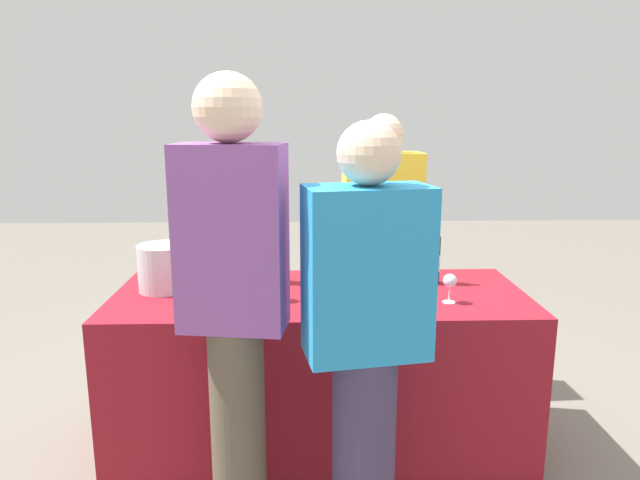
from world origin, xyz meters
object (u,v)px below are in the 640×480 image
guest_0 (234,299)px  guest_1 (366,336)px  wine_bottle_0 (226,259)px  wine_bottle_2 (314,265)px  server_pouring (381,245)px  wine_glass_0 (221,279)px  wine_bottle_4 (433,259)px  ice_bucket (164,268)px  wine_glass_1 (272,277)px  wine_glass_2 (450,282)px  wine_bottle_3 (350,261)px  wine_bottle_1 (277,261)px

guest_0 → guest_1: bearing=-1.1°
wine_bottle_0 → guest_0: (0.13, -0.78, 0.06)m
wine_bottle_0 → wine_bottle_2: bearing=-9.3°
server_pouring → wine_bottle_2: bearing=53.6°
wine_glass_0 → guest_1: bearing=-44.3°
wine_bottle_0 → guest_0: size_ratio=0.19×
wine_bottle_4 → ice_bucket: bearing=-176.9°
wine_glass_1 → wine_glass_2: 0.78m
server_pouring → guest_1: server_pouring is taller
wine_bottle_2 → guest_1: size_ratio=0.19×
wine_glass_0 → guest_0: bearing=-76.7°
wine_bottle_4 → ice_bucket: 1.29m
wine_glass_2 → ice_bucket: 1.31m
wine_glass_1 → server_pouring: size_ratio=0.09×
wine_bottle_3 → wine_glass_0: bearing=-154.0°
wine_bottle_0 → wine_glass_1: 0.36m
wine_bottle_4 → wine_glass_0: wine_bottle_4 is taller
wine_bottle_2 → wine_glass_2: wine_bottle_2 is taller
wine_bottle_1 → ice_bucket: (-0.52, -0.10, -0.00)m
wine_bottle_1 → wine_glass_2: bearing=-23.2°
wine_bottle_4 → guest_0: size_ratio=0.19×
wine_bottle_1 → wine_glass_0: 0.38m
wine_glass_2 → wine_glass_1: bearing=176.2°
guest_0 → wine_bottle_2: bearing=75.4°
wine_bottle_2 → wine_bottle_4: size_ratio=0.95×
wine_bottle_2 → guest_0: size_ratio=0.18×
wine_glass_1 → wine_glass_2: bearing=-3.8°
wine_bottle_0 → wine_glass_0: size_ratio=2.26×
wine_bottle_4 → wine_bottle_0: bearing=178.3°
wine_bottle_1 → wine_bottle_2: size_ratio=1.01×
guest_1 → wine_bottle_4: bearing=53.2°
wine_bottle_1 → wine_bottle_4: (0.76, -0.03, 0.01)m
ice_bucket → wine_bottle_1: bearing=11.1°
server_pouring → guest_1: 1.40m
wine_bottle_3 → wine_bottle_4: (0.40, -0.02, 0.01)m
wine_bottle_2 → wine_bottle_4: (0.58, 0.04, 0.01)m
wine_bottle_4 → wine_glass_2: bearing=-88.6°
wine_glass_0 → ice_bucket: size_ratio=0.62×
guest_0 → wine_glass_1: bearing=86.1°
wine_bottle_0 → wine_bottle_2: 0.43m
wine_bottle_3 → guest_0: size_ratio=0.17×
wine_bottle_2 → guest_1: bearing=-78.3°
wine_bottle_2 → wine_glass_0: (-0.41, -0.23, -0.00)m
guest_0 → wine_glass_2: bearing=35.2°
wine_glass_0 → wine_bottle_3: bearing=26.0°
wine_glass_2 → server_pouring: (-0.19, 0.85, -0.03)m
wine_bottle_1 → guest_1: (0.34, -0.86, -0.05)m
wine_bottle_4 → wine_glass_2: (0.01, -0.30, -0.03)m
wine_glass_2 → guest_1: bearing=-128.8°
wine_glass_2 → guest_0: bearing=-152.8°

